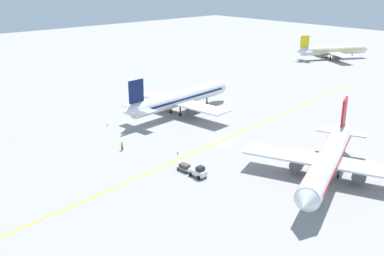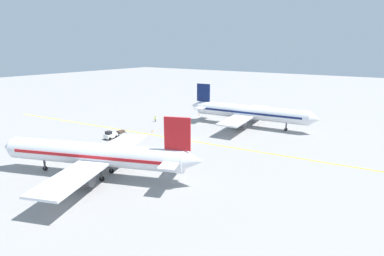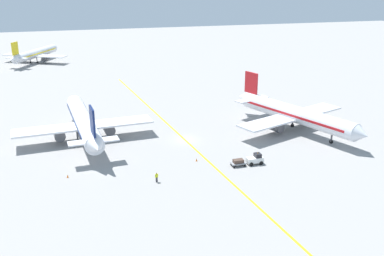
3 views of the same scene
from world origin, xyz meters
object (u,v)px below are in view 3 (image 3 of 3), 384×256
baggage_cart_trailing (238,162)px  ground_crew_worker (157,177)px  baggage_tug_white (255,159)px  traffic_cone_near_nose (68,176)px  airplane_at_gate (84,122)px  airplane_adjacent_stand (294,114)px  traffic_cone_mid_apron (197,160)px  airplane_distant_taxiing (35,54)px

baggage_cart_trailing → ground_crew_worker: size_ratio=1.57×
ground_crew_worker → baggage_tug_white: bearing=8.1°
baggage_cart_trailing → traffic_cone_near_nose: baggage_cart_trailing is taller
airplane_at_gate → ground_crew_worker: (10.44, -23.85, -2.80)m
traffic_cone_near_nose → baggage_cart_trailing: bearing=-6.0°
airplane_adjacent_stand → baggage_tug_white: size_ratio=11.20×
ground_crew_worker → baggage_cart_trailing: bearing=9.4°
traffic_cone_mid_apron → airplane_distant_taxiing: bearing=107.0°
airplane_distant_taxiing → traffic_cone_mid_apron: 113.88m
airplane_adjacent_stand → airplane_distant_taxiing: size_ratio=1.16×
airplane_at_gate → airplane_adjacent_stand: 44.72m
airplane_adjacent_stand → traffic_cone_near_nose: size_ratio=62.10×
airplane_distant_taxiing → traffic_cone_mid_apron: (33.26, -108.87, -3.06)m
traffic_cone_mid_apron → baggage_tug_white: bearing=-21.9°
airplane_distant_taxiing → ground_crew_worker: size_ratio=17.49×
airplane_at_gate → airplane_adjacent_stand: bearing=-8.4°
airplane_at_gate → baggage_tug_white: size_ratio=11.66×
traffic_cone_near_nose → airplane_adjacent_stand: bearing=13.7°
baggage_tug_white → traffic_cone_near_nose: bearing=174.8°
airplane_adjacent_stand → ground_crew_worker: bearing=-152.8°
ground_crew_worker → traffic_cone_mid_apron: size_ratio=3.05×
airplane_at_gate → airplane_distant_taxiing: 92.70m
baggage_tug_white → traffic_cone_mid_apron: 10.66m
airplane_at_gate → ground_crew_worker: size_ratio=21.16×
airplane_distant_taxiing → airplane_adjacent_stand: bearing=-59.3°
baggage_tug_white → ground_crew_worker: bearing=-171.9°
airplane_distant_taxiing → traffic_cone_near_nose: airplane_distant_taxiing is taller
airplane_distant_taxiing → baggage_tug_white: size_ratio=9.64×
baggage_cart_trailing → traffic_cone_mid_apron: 7.75m
airplane_adjacent_stand → traffic_cone_near_nose: 49.48m
baggage_tug_white → ground_crew_worker: baggage_tug_white is taller
baggage_tug_white → traffic_cone_mid_apron: bearing=158.1°
baggage_cart_trailing → traffic_cone_mid_apron: bearing=148.2°
baggage_tug_white → traffic_cone_mid_apron: baggage_tug_white is taller
ground_crew_worker → traffic_cone_near_nose: bearing=158.2°
baggage_tug_white → traffic_cone_near_nose: (-32.75, 3.01, -0.63)m
airplane_at_gate → airplane_distant_taxiing: size_ratio=1.21×
airplane_adjacent_stand → traffic_cone_near_nose: bearing=-166.3°
baggage_tug_white → traffic_cone_near_nose: baggage_tug_white is taller
airplane_adjacent_stand → baggage_cart_trailing: airplane_adjacent_stand is taller
baggage_tug_white → traffic_cone_mid_apron: (-9.87, 3.96, -0.63)m
airplane_adjacent_stand → ground_crew_worker: airplane_adjacent_stand is taller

